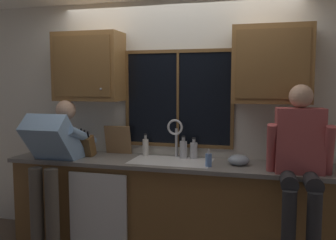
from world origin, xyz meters
The scene contains 23 objects.
back_wall centered at (0.00, 0.06, 1.27)m, with size 5.59×0.12×2.55m, color silver.
window_glass centered at (0.03, -0.01, 1.52)m, with size 1.10×0.02×0.95m, color black.
window_frame_top centered at (0.03, -0.02, 2.02)m, with size 1.17×0.02×0.04m, color brown.
window_frame_bottom centered at (0.03, -0.02, 1.03)m, with size 1.17×0.02×0.04m, color brown.
window_frame_left centered at (-0.54, -0.02, 1.52)m, with size 0.04×0.02×0.95m, color brown.
window_frame_right centered at (0.59, -0.02, 1.52)m, with size 0.04×0.02×0.95m, color brown.
window_mullion_center centered at (0.03, -0.02, 1.52)m, with size 0.02×0.02×0.95m, color brown.
lower_cabinet_run centered at (0.00, -0.29, 0.44)m, with size 3.19×0.58×0.88m, color brown.
countertop centered at (0.00, -0.31, 0.90)m, with size 3.25×0.62×0.04m, color slate.
dishwasher_front centered at (-0.63, -0.61, 0.46)m, with size 0.60×0.02×0.74m, color white.
upper_cabinet_left centered at (-0.91, -0.17, 1.86)m, with size 0.72×0.36×0.72m.
upper_cabinet_right centered at (0.97, -0.17, 1.86)m, with size 0.72×0.36×0.72m.
sink centered at (0.03, -0.30, 0.82)m, with size 0.80×0.46×0.21m.
faucet centered at (0.03, -0.12, 1.17)m, with size 0.18×0.09×0.40m.
person_standing centered at (-1.11, -0.59, 0.94)m, with size 0.53×0.71×1.51m.
person_sitting_on_counter centered at (1.21, -0.57, 1.10)m, with size 0.54×0.61×1.26m.
knife_block centered at (-0.88, -0.30, 1.03)m, with size 0.12×0.18×0.32m.
cutting_board centered at (-0.63, -0.08, 1.07)m, with size 0.29×0.02×0.31m, color #997047.
mixing_bowl centered at (0.69, -0.29, 0.97)m, with size 0.20×0.20×0.10m, color #8C99A8.
soap_dispenser centered at (0.42, -0.44, 0.98)m, with size 0.06×0.07×0.17m.
bottle_green_glass centered at (0.22, -0.11, 1.01)m, with size 0.07×0.07×0.21m.
bottle_tall_clear centered at (-0.31, -0.09, 1.02)m, with size 0.06×0.06×0.23m.
bottle_amber_small centered at (0.11, -0.13, 1.01)m, with size 0.08×0.08×0.23m.
Camera 1 is at (0.95, -3.79, 1.70)m, focal length 39.66 mm.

